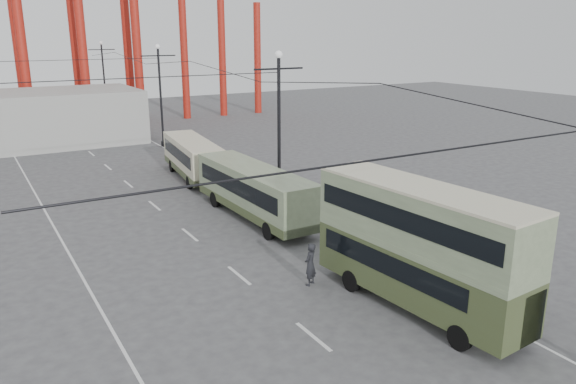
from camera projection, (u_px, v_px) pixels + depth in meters
road_markings at (169, 215)px, 32.81m from camera, size 12.52×120.00×0.01m
lamp_post_mid at (279, 131)px, 33.28m from camera, size 3.20×0.44×9.32m
lamp_post_far at (161, 96)px, 51.50m from camera, size 3.20×0.44×9.32m
lamp_post_distant at (104, 80)px, 69.73m from camera, size 3.20×0.44×9.32m
fairground_shed at (17, 120)px, 52.23m from camera, size 22.00×10.00×5.00m
double_decker_bus at (419, 242)px, 21.05m from camera, size 3.03×9.27×4.89m
single_decker_green at (254, 190)px, 31.95m from camera, size 2.57×10.50×2.96m
single_decker_cream at (193, 157)px, 40.90m from camera, size 3.34×9.25×2.81m
pedestrian at (310, 264)px, 23.56m from camera, size 0.81×0.73×1.86m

